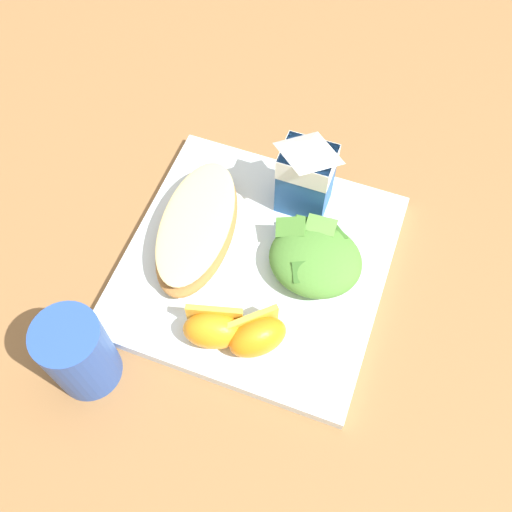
{
  "coord_description": "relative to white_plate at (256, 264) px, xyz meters",
  "views": [
    {
      "loc": [
        0.11,
        -0.29,
        0.58
      ],
      "look_at": [
        0.0,
        0.0,
        0.03
      ],
      "focal_mm": 41.12,
      "sensor_mm": 36.0,
      "label": 1
    }
  ],
  "objects": [
    {
      "name": "drinking_blue_cup",
      "position": [
        -0.12,
        -0.17,
        0.04
      ],
      "size": [
        0.06,
        0.06,
        0.1
      ],
      "primitive_type": "cylinder",
      "color": "#284CA3",
      "rests_on": "ground"
    },
    {
      "name": "ground",
      "position": [
        0.0,
        0.0,
        -0.01
      ],
      "size": [
        3.0,
        3.0,
        0.0
      ],
      "primitive_type": "plane",
      "color": "olive"
    },
    {
      "name": "white_plate",
      "position": [
        0.0,
        0.0,
        0.0
      ],
      "size": [
        0.28,
        0.28,
        0.02
      ],
      "primitive_type": "cube",
      "color": "silver",
      "rests_on": "ground"
    },
    {
      "name": "orange_wedge_middle",
      "position": [
        0.03,
        -0.09,
        0.03
      ],
      "size": [
        0.07,
        0.07,
        0.04
      ],
      "color": "orange",
      "rests_on": "white_plate"
    },
    {
      "name": "milk_carton",
      "position": [
        0.02,
        0.09,
        0.07
      ],
      "size": [
        0.06,
        0.04,
        0.11
      ],
      "color": "#23569E",
      "rests_on": "white_plate"
    },
    {
      "name": "cheesy_pizza_bread",
      "position": [
        -0.07,
        0.01,
        0.03
      ],
      "size": [
        0.1,
        0.18,
        0.04
      ],
      "color": "#A87038",
      "rests_on": "white_plate"
    },
    {
      "name": "green_salad_pile",
      "position": [
        0.06,
        0.01,
        0.03
      ],
      "size": [
        0.1,
        0.1,
        0.05
      ],
      "color": "#4C8433",
      "rests_on": "white_plate"
    },
    {
      "name": "orange_wedge_front",
      "position": [
        -0.01,
        -0.1,
        0.03
      ],
      "size": [
        0.07,
        0.05,
        0.04
      ],
      "color": "orange",
      "rests_on": "white_plate"
    }
  ]
}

